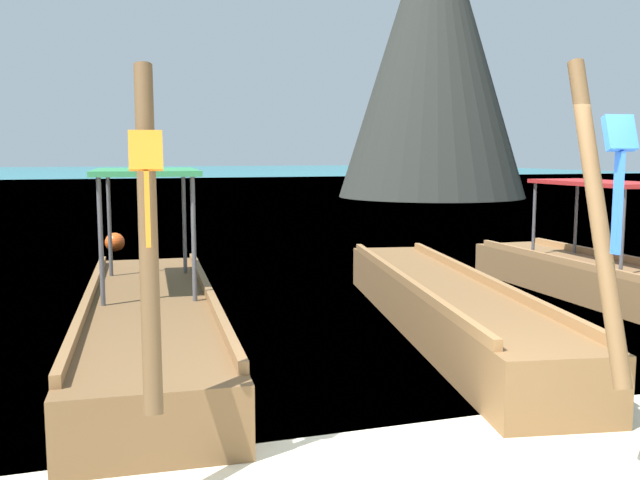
% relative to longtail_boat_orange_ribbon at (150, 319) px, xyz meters
% --- Properties ---
extents(sea_water, '(120.00, 120.00, 0.00)m').
position_rel_longtail_boat_orange_ribbon_xyz_m(sea_water, '(1.70, 57.19, -0.34)').
color(sea_water, '#147A89').
rests_on(sea_water, ground).
extents(longtail_boat_orange_ribbon, '(1.75, 6.63, 2.73)m').
position_rel_longtail_boat_orange_ribbon_xyz_m(longtail_boat_orange_ribbon, '(0.00, 0.00, 0.00)').
color(longtail_boat_orange_ribbon, brown).
rests_on(longtail_boat_orange_ribbon, ground).
extents(longtail_boat_blue_ribbon, '(2.15, 7.13, 2.84)m').
position_rel_longtail_boat_orange_ribbon_xyz_m(longtail_boat_blue_ribbon, '(3.44, -0.26, -0.02)').
color(longtail_boat_blue_ribbon, brown).
rests_on(longtail_boat_blue_ribbon, ground).
extents(longtail_boat_pink_ribbon, '(1.20, 7.14, 2.59)m').
position_rel_longtail_boat_orange_ribbon_xyz_m(longtail_boat_pink_ribbon, '(6.54, 0.04, -0.02)').
color(longtail_boat_pink_ribbon, brown).
rests_on(longtail_boat_pink_ribbon, ground).
extents(karst_rock, '(9.88, 9.25, 14.92)m').
position_rel_longtail_boat_orange_ribbon_xyz_m(karst_rock, '(15.71, 24.15, 6.81)').
color(karst_rock, '#2D302B').
rests_on(karst_rock, ground).
extents(mooring_buoy_near, '(0.43, 0.43, 0.43)m').
position_rel_longtail_boat_orange_ribbon_xyz_m(mooring_buoy_near, '(-0.19, 8.09, -0.13)').
color(mooring_buoy_near, '#EA5119').
rests_on(mooring_buoy_near, sea_water).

